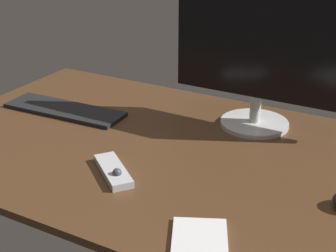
{
  "coord_description": "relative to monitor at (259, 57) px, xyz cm",
  "views": [
    {
      "loc": [
        56.16,
        -103.87,
        62.73
      ],
      "look_at": [
        -1.54,
        1.42,
        8.0
      ],
      "focal_mm": 53.16,
      "sensor_mm": 36.0,
      "label": 1
    }
  ],
  "objects": [
    {
      "name": "keyboard",
      "position": [
        -55.98,
        -18.64,
        -20.16
      ],
      "size": [
        39.71,
        13.45,
        1.21
      ],
      "primitive_type": "cube",
      "rotation": [
        0.0,
        0.0,
        0.04
      ],
      "color": "black",
      "rests_on": "desk"
    },
    {
      "name": "monitor",
      "position": [
        0.0,
        0.0,
        0.0
      ],
      "size": [
        50.11,
        20.04,
        39.78
      ],
      "rotation": [
        0.0,
        0.0,
        -0.01
      ],
      "color": "silver",
      "rests_on": "desk"
    },
    {
      "name": "media_remote",
      "position": [
        -20.05,
        -43.9,
        -19.78
      ],
      "size": [
        16.07,
        14.36,
        3.29
      ],
      "rotation": [
        0.0,
        0.0,
        -0.68
      ],
      "color": "#B7B7BC",
      "rests_on": "desk"
    },
    {
      "name": "desk",
      "position": [
        -14.25,
        -25.61,
        -21.77
      ],
      "size": [
        140.0,
        84.0,
        2.0
      ],
      "primitive_type": "cube",
      "color": "#4C301C",
      "rests_on": "ground"
    },
    {
      "name": "notepad",
      "position": [
        9.92,
        -58.42,
        -20.36
      ],
      "size": [
        16.49,
        18.92,
        0.81
      ],
      "primitive_type": "cube",
      "rotation": [
        0.0,
        0.0,
        -1.14
      ],
      "color": "silver",
      "rests_on": "desk"
    }
  ]
}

